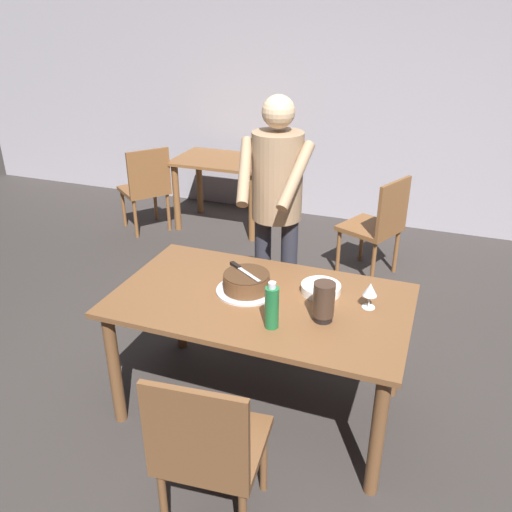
# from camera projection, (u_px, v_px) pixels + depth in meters

# --- Properties ---
(ground_plane) EXTENTS (14.00, 14.00, 0.00)m
(ground_plane) POSITION_uv_depth(u_px,v_px,m) (260.00, 405.00, 3.18)
(ground_plane) COLOR #383330
(back_wall) EXTENTS (10.00, 0.12, 2.70)m
(back_wall) POSITION_uv_depth(u_px,v_px,m) (370.00, 95.00, 5.34)
(back_wall) COLOR #ADA8B2
(back_wall) RESTS_ON ground_plane
(main_dining_table) EXTENTS (1.60, 0.92, 0.75)m
(main_dining_table) POSITION_uv_depth(u_px,v_px,m) (261.00, 315.00, 2.90)
(main_dining_table) COLOR brown
(main_dining_table) RESTS_ON ground_plane
(cake_on_platter) EXTENTS (0.34, 0.34, 0.11)m
(cake_on_platter) POSITION_uv_depth(u_px,v_px,m) (247.00, 283.00, 2.90)
(cake_on_platter) COLOR silver
(cake_on_platter) RESTS_ON main_dining_table
(cake_knife) EXTENTS (0.24, 0.17, 0.02)m
(cake_knife) POSITION_uv_depth(u_px,v_px,m) (239.00, 268.00, 2.92)
(cake_knife) COLOR silver
(cake_knife) RESTS_ON cake_on_platter
(plate_stack) EXTENTS (0.22, 0.22, 0.05)m
(plate_stack) POSITION_uv_depth(u_px,v_px,m) (321.00, 289.00, 2.90)
(plate_stack) COLOR white
(plate_stack) RESTS_ON main_dining_table
(wine_glass_near) EXTENTS (0.08, 0.08, 0.14)m
(wine_glass_near) POSITION_uv_depth(u_px,v_px,m) (370.00, 290.00, 2.72)
(wine_glass_near) COLOR silver
(wine_glass_near) RESTS_ON main_dining_table
(water_bottle) EXTENTS (0.07, 0.07, 0.25)m
(water_bottle) POSITION_uv_depth(u_px,v_px,m) (272.00, 307.00, 2.55)
(water_bottle) COLOR #1E6B38
(water_bottle) RESTS_ON main_dining_table
(hurricane_lamp) EXTENTS (0.11, 0.11, 0.21)m
(hurricane_lamp) POSITION_uv_depth(u_px,v_px,m) (324.00, 302.00, 2.61)
(hurricane_lamp) COLOR black
(hurricane_lamp) RESTS_ON main_dining_table
(person_cutting_cake) EXTENTS (0.47, 0.56, 1.72)m
(person_cutting_cake) POSITION_uv_depth(u_px,v_px,m) (277.00, 199.00, 3.32)
(person_cutting_cake) COLOR #2D2D38
(person_cutting_cake) RESTS_ON ground_plane
(chair_near_side) EXTENTS (0.48, 0.48, 0.90)m
(chair_near_side) POSITION_uv_depth(u_px,v_px,m) (208.00, 447.00, 2.24)
(chair_near_side) COLOR brown
(chair_near_side) RESTS_ON ground_plane
(background_table) EXTENTS (1.00, 0.70, 0.74)m
(background_table) POSITION_uv_depth(u_px,v_px,m) (223.00, 174.00, 5.51)
(background_table) COLOR brown
(background_table) RESTS_ON ground_plane
(background_chair_0) EXTENTS (0.62, 0.62, 0.90)m
(background_chair_0) POSITION_uv_depth(u_px,v_px,m) (146.00, 186.00, 5.41)
(background_chair_0) COLOR brown
(background_chair_0) RESTS_ON ground_plane
(background_chair_1) EXTENTS (0.58, 0.58, 0.90)m
(background_chair_1) POSITION_uv_depth(u_px,v_px,m) (378.00, 224.00, 4.49)
(background_chair_1) COLOR brown
(background_chair_1) RESTS_ON ground_plane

